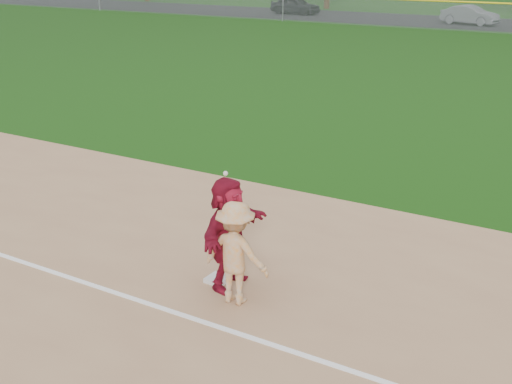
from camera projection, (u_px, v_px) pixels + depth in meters
The scene contains 7 objects.
ground at pixel (210, 293), 10.54m from camera, with size 160.00×160.00×0.00m, color #153F0C.
foul_line at pixel (181, 314), 9.89m from camera, with size 60.00×0.10×0.01m, color white.
first_base at pixel (218, 279), 10.88m from camera, with size 0.35×0.35×0.08m, color silver.
base_runner at pixel (228, 233), 10.44m from camera, with size 1.77×0.56×1.91m, color maroon.
car_left at pixel (295, 5), 57.72m from camera, with size 1.85×4.59×1.56m, color black.
car_mid at pixel (470, 15), 49.36m from camera, with size 1.51×4.32×1.42m, color slate.
first_base_play at pixel (236, 253), 9.99m from camera, with size 1.12×0.68×2.16m.
Camera 1 is at (5.34, -7.63, 5.26)m, focal length 45.00 mm.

